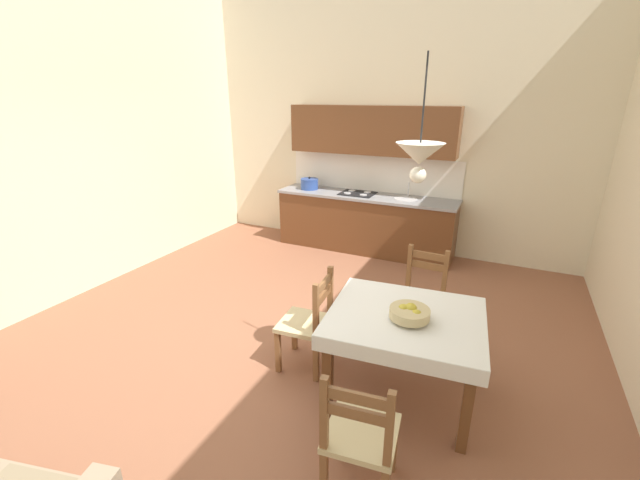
# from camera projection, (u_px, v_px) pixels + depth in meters

# --- Properties ---
(ground_plane) EXTENTS (6.37, 6.80, 0.10)m
(ground_plane) POSITION_uv_depth(u_px,v_px,m) (289.00, 348.00, 3.99)
(ground_plane) COLOR #935B42
(wall_back) EXTENTS (6.37, 0.12, 3.99)m
(wall_back) POSITION_uv_depth(u_px,v_px,m) (389.00, 119.00, 5.98)
(wall_back) COLOR beige
(wall_back) RESTS_ON ground_plane
(wall_left) EXTENTS (0.12, 6.80, 3.99)m
(wall_left) POSITION_uv_depth(u_px,v_px,m) (55.00, 128.00, 4.47)
(wall_left) COLOR beige
(wall_left) RESTS_ON ground_plane
(kitchen_cabinetry) EXTENTS (2.77, 0.63, 2.20)m
(kitchen_cabinetry) POSITION_uv_depth(u_px,v_px,m) (366.00, 197.00, 6.16)
(kitchen_cabinetry) COLOR brown
(kitchen_cabinetry) RESTS_ON ground_plane
(dining_table) EXTENTS (1.26, 1.11, 0.75)m
(dining_table) POSITION_uv_depth(u_px,v_px,m) (405.00, 330.00, 3.10)
(dining_table) COLOR brown
(dining_table) RESTS_ON ground_plane
(dining_chair_tv_side) EXTENTS (0.46, 0.46, 0.93)m
(dining_chair_tv_side) POSITION_uv_depth(u_px,v_px,m) (309.00, 323.00, 3.52)
(dining_chair_tv_side) COLOR #D1BC89
(dining_chair_tv_side) RESTS_ON ground_plane
(dining_chair_camera_side) EXTENTS (0.47, 0.47, 0.93)m
(dining_chair_camera_side) POSITION_uv_depth(u_px,v_px,m) (360.00, 437.00, 2.35)
(dining_chair_camera_side) COLOR #D1BC89
(dining_chair_camera_side) RESTS_ON ground_plane
(dining_chair_kitchen_side) EXTENTS (0.44, 0.44, 0.93)m
(dining_chair_kitchen_side) POSITION_uv_depth(u_px,v_px,m) (421.00, 298.00, 3.96)
(dining_chair_kitchen_side) COLOR #D1BC89
(dining_chair_kitchen_side) RESTS_ON ground_plane
(fruit_bowl) EXTENTS (0.30, 0.30, 0.12)m
(fruit_bowl) POSITION_uv_depth(u_px,v_px,m) (410.00, 313.00, 2.97)
(fruit_bowl) COLOR tan
(fruit_bowl) RESTS_ON dining_table
(pendant_lamp) EXTENTS (0.32, 0.32, 0.80)m
(pendant_lamp) POSITION_uv_depth(u_px,v_px,m) (420.00, 155.00, 2.60)
(pendant_lamp) COLOR black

